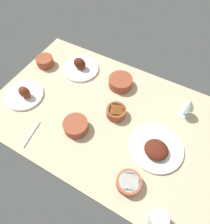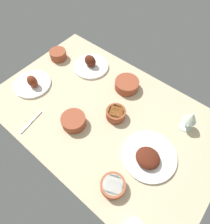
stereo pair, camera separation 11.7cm
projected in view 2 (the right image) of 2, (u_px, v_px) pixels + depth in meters
The scene contains 11 objects.
dining_table at pixel (105, 115), 120.50cm from camera, with size 140.00×90.00×4.00cm, color #C6B28E.
plate_far_side at pixel (91, 65), 138.84cm from camera, with size 25.22×25.22×9.79cm.
plate_center_main at pixel (149, 157), 101.98cm from camera, with size 29.34×29.34×6.54cm.
plate_near_viewer at pixel (32, 83), 129.33cm from camera, with size 24.58×24.58×10.11cm.
bowl_sauce at pixel (74, 121), 112.31cm from camera, with size 14.29×14.29×6.11cm.
bowl_cream at pixel (113, 186), 93.16cm from camera, with size 12.25×12.25×5.24cm.
bowl_pasta at pixel (127, 84), 127.26cm from camera, with size 15.74×15.74×6.27cm.
bowl_potatoes at pixel (58, 54), 143.13cm from camera, with size 12.00×12.00×6.28cm.
bowl_soup at pixel (116, 114), 115.09cm from camera, with size 11.75×11.75×5.95cm.
wine_glass at pixel (191, 118), 105.59cm from camera, with size 7.60×7.60×14.00cm.
fork_loose at pixel (31, 122), 115.22cm from camera, with size 17.64×0.90×0.80cm, color silver.
Camera 2 is at (40.68, -49.09, 104.27)cm, focal length 31.11 mm.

